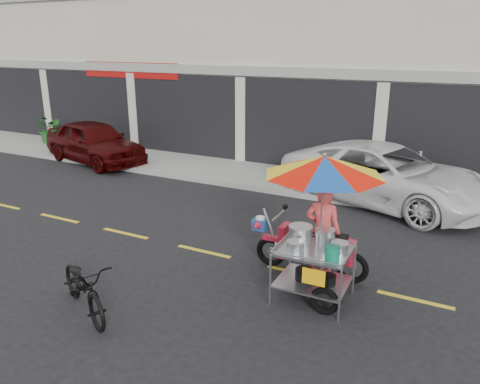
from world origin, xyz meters
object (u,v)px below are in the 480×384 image
at_px(maroon_sedan, 95,142).
at_px(white_pickup, 385,175).
at_px(food_vendor_rig, 321,204).
at_px(near_bicycle, 84,287).

xyz_separation_m(maroon_sedan, white_pickup, (9.66, 0.24, 0.03)).
height_order(maroon_sedan, white_pickup, white_pickup).
bearing_deg(white_pickup, maroon_sedan, 109.46).
bearing_deg(food_vendor_rig, white_pickup, 87.46).
height_order(white_pickup, near_bicycle, white_pickup).
relative_size(maroon_sedan, white_pickup, 0.78).
bearing_deg(food_vendor_rig, near_bicycle, -142.61).
xyz_separation_m(white_pickup, food_vendor_rig, (-0.11, -5.08, 0.77)).
relative_size(maroon_sedan, near_bicycle, 2.47).
xyz_separation_m(white_pickup, near_bicycle, (-3.03, -7.41, -0.30)).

